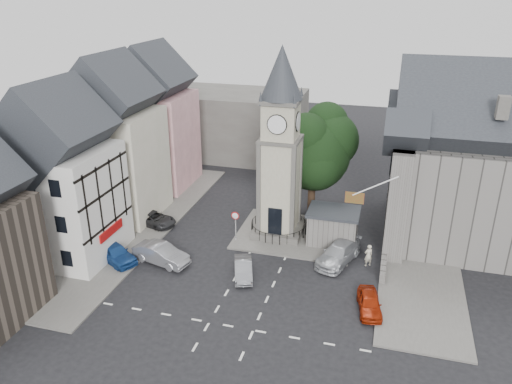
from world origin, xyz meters
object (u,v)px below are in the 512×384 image
(car_west_blue, at_px, (115,253))
(car_east_red, at_px, (369,303))
(clock_tower, at_px, (280,146))
(stone_shelter, at_px, (333,227))
(pedestrian, at_px, (368,255))

(car_west_blue, relative_size, car_east_red, 1.22)
(car_west_blue, bearing_deg, car_east_red, -65.85)
(car_east_red, bearing_deg, car_west_blue, 166.41)
(clock_tower, relative_size, car_east_red, 4.43)
(stone_shelter, height_order, car_west_blue, stone_shelter)
(pedestrian, bearing_deg, clock_tower, -53.52)
(car_east_red, bearing_deg, pedestrian, 84.53)
(clock_tower, xyz_separation_m, stone_shelter, (4.80, -0.49, -6.57))
(clock_tower, xyz_separation_m, pedestrian, (8.00, -3.45, -7.19))
(car_west_blue, height_order, pedestrian, pedestrian)
(clock_tower, bearing_deg, car_east_red, -47.68)
(stone_shelter, bearing_deg, car_east_red, -67.30)
(pedestrian, bearing_deg, car_east_red, 64.69)
(car_west_blue, distance_m, pedestrian, 20.07)
(clock_tower, height_order, stone_shelter, clock_tower)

